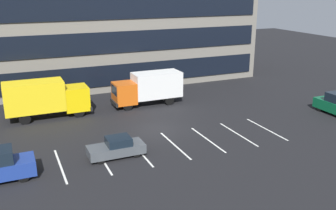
{
  "coord_description": "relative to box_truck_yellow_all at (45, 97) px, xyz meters",
  "views": [
    {
      "loc": [
        -10.97,
        -27.35,
        11.44
      ],
      "look_at": [
        1.78,
        1.79,
        1.4
      ],
      "focal_mm": 40.48,
      "sensor_mm": 36.0,
      "label": 1
    }
  ],
  "objects": [
    {
      "name": "office_building",
      "position": [
        8.02,
        11.18,
        5.27
      ],
      "size": [
        37.54,
        10.71,
        14.4
      ],
      "color": "slate",
      "rests_on": "ground_plane"
    },
    {
      "name": "ground_plane",
      "position": [
        8.02,
        -6.77,
        -1.93
      ],
      "size": [
        120.0,
        120.0,
        0.0
      ],
      "primitive_type": "plane",
      "color": "black"
    },
    {
      "name": "sedan_charcoal",
      "position": [
        3.48,
        -10.45,
        -1.26
      ],
      "size": [
        3.93,
        1.65,
        1.41
      ],
      "color": "#474C51",
      "rests_on": "ground_plane"
    },
    {
      "name": "box_truck_yellow_all",
      "position": [
        0.0,
        0.0,
        0.0
      ],
      "size": [
        7.39,
        2.45,
        3.43
      ],
      "color": "yellow",
      "rests_on": "ground_plane"
    },
    {
      "name": "box_truck_orange",
      "position": [
        9.88,
        0.05,
        -0.11
      ],
      "size": [
        6.95,
        2.3,
        3.22
      ],
      "color": "#D85914",
      "rests_on": "ground_plane"
    },
    {
      "name": "lot_markings",
      "position": [
        8.02,
        -10.35,
        -1.93
      ],
      "size": [
        16.94,
        5.4,
        0.01
      ],
      "color": "silver",
      "rests_on": "ground_plane"
    }
  ]
}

